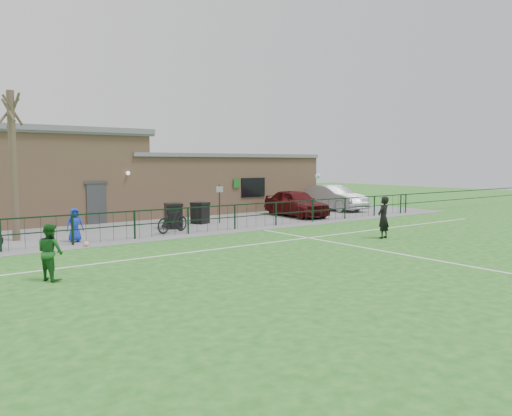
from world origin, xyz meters
TOP-DOWN VIEW (x-y plane):
  - ground at (0.00, 0.00)m, footprint 90.00×90.00m
  - paving_strip at (0.00, 13.50)m, footprint 34.00×13.00m
  - pitch_line_touch at (0.00, 7.80)m, footprint 28.00×0.10m
  - pitch_line_mid at (0.00, 4.00)m, footprint 28.00×0.10m
  - pitch_line_perp at (2.00, 0.00)m, footprint 0.10×16.00m
  - perimeter_fence at (0.00, 8.00)m, footprint 28.00×0.10m
  - bare_tree at (-8.00, 10.50)m, footprint 0.30×0.30m
  - wheelie_bin_left at (-1.19, 10.00)m, footprint 0.96×1.02m
  - wheelie_bin_right at (0.82, 10.92)m, footprint 0.88×0.93m
  - sign_post at (1.74, 10.49)m, footprint 0.07×0.07m
  - car_maroon at (7.07, 10.54)m, footprint 2.22×4.75m
  - car_silver at (11.71, 12.04)m, footprint 1.94×5.05m
  - bicycle_d at (-1.87, 8.75)m, footprint 1.93×1.09m
  - spectator_child at (-6.21, 8.69)m, footprint 0.69×0.48m
  - goalkeeper_kick at (4.39, 2.09)m, footprint 1.91×2.82m
  - outfield_player at (-8.72, 2.58)m, footprint 0.81×0.91m
  - ball_ground at (-6.22, 7.34)m, footprint 0.22×0.22m
  - clubhouse at (-0.88, 16.50)m, footprint 24.25×5.40m

SIDE VIEW (x-z plane):
  - ground at x=0.00m, z-range 0.00..0.00m
  - pitch_line_touch at x=0.00m, z-range 0.00..0.01m
  - pitch_line_mid at x=0.00m, z-range 0.00..0.01m
  - pitch_line_perp at x=2.00m, z-range 0.00..0.01m
  - paving_strip at x=0.00m, z-range 0.00..0.02m
  - ball_ground at x=-6.22m, z-range 0.00..0.22m
  - wheelie_bin_right at x=0.82m, z-range 0.02..1.03m
  - wheelie_bin_left at x=-1.19m, z-range 0.02..1.14m
  - bicycle_d at x=-1.87m, z-range 0.02..1.14m
  - perimeter_fence at x=0.00m, z-range 0.00..1.20m
  - spectator_child at x=-6.21m, z-range 0.02..1.37m
  - outfield_player at x=-8.72m, z-range 0.00..1.54m
  - car_maroon at x=7.07m, z-range 0.02..1.59m
  - car_silver at x=11.71m, z-range 0.02..1.66m
  - goalkeeper_kick at x=4.39m, z-range -0.43..2.26m
  - sign_post at x=1.74m, z-range 0.02..2.02m
  - clubhouse at x=-0.88m, z-range -0.26..4.70m
  - bare_tree at x=-8.00m, z-range 0.00..6.00m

